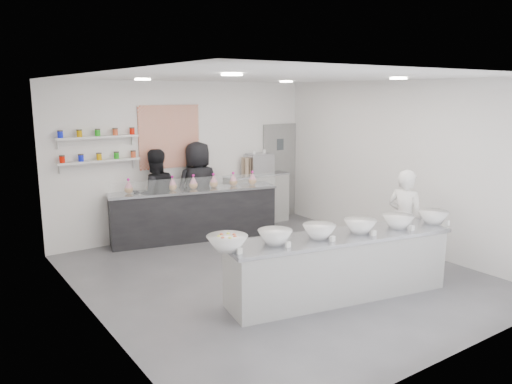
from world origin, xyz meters
TOP-DOWN VIEW (x-y plane):
  - floor at (0.00, 0.00)m, footprint 6.00×6.00m
  - ceiling at (0.00, 0.00)m, footprint 6.00×6.00m
  - back_wall at (0.00, 3.00)m, footprint 5.50×0.00m
  - left_wall at (-2.75, 0.00)m, footprint 0.00×6.00m
  - right_wall at (2.75, 0.00)m, footprint 0.00×6.00m
  - back_door at (2.30, 2.97)m, footprint 0.88×0.04m
  - pattern_panel at (-0.35, 2.98)m, footprint 1.25×0.03m
  - jar_shelf_lower at (-1.75, 2.90)m, footprint 1.45×0.22m
  - jar_shelf_upper at (-1.75, 2.90)m, footprint 1.45×0.22m
  - preserve_jars at (-1.75, 2.88)m, footprint 1.45×0.10m
  - downlight_0 at (-1.40, -1.00)m, footprint 0.24×0.24m
  - downlight_1 at (1.40, -1.00)m, footprint 0.24×0.24m
  - downlight_2 at (-1.40, 1.60)m, footprint 0.24×0.24m
  - downlight_3 at (1.40, 1.60)m, footprint 0.24×0.24m
  - prep_counter at (0.22, -1.13)m, footprint 3.32×1.35m
  - back_bar at (-0.13, 2.46)m, footprint 3.23×1.28m
  - sneeze_guard at (-0.19, 2.19)m, footprint 3.06×0.71m
  - espresso_ledge at (1.55, 2.78)m, footprint 1.45×0.46m
  - espresso_machine at (1.61, 2.78)m, footprint 0.55×0.38m
  - cup_stacks at (1.31, 2.78)m, footprint 0.24×0.24m
  - prep_bowls at (0.22, -1.13)m, footprint 3.73×1.25m
  - label_cards at (0.32, -1.67)m, footprint 3.31×0.04m
  - cookie_bags at (-0.13, 2.46)m, footprint 2.53×0.73m
  - woman_prep at (1.86, -0.90)m, footprint 0.51×0.66m
  - staff_left at (-0.80, 2.71)m, footprint 0.94×0.78m
  - staff_right at (0.10, 2.71)m, footprint 0.95×0.66m

SIDE VIEW (x-z plane):
  - floor at x=0.00m, z-range 0.00..0.00m
  - prep_counter at x=0.22m, z-range 0.00..0.88m
  - back_bar at x=-0.13m, z-range 0.00..0.99m
  - espresso_ledge at x=1.55m, z-range 0.00..1.07m
  - woman_prep at x=1.86m, z-range 0.00..1.61m
  - staff_left at x=-0.80m, z-range 0.00..1.77m
  - label_cards at x=0.32m, z-range 0.88..0.95m
  - staff_right at x=0.10m, z-range 0.00..1.86m
  - prep_bowls at x=0.22m, z-range 0.88..1.06m
  - back_door at x=2.30m, z-range 0.00..2.10m
  - sneeze_guard at x=-0.19m, z-range 0.99..1.25m
  - cookie_bags at x=-0.13m, z-range 0.99..1.26m
  - cup_stacks at x=1.31m, z-range 1.07..1.45m
  - espresso_machine at x=1.61m, z-range 1.07..1.49m
  - back_wall at x=0.00m, z-range -1.25..4.25m
  - left_wall at x=-2.75m, z-range -1.50..4.50m
  - right_wall at x=2.75m, z-range -1.50..4.50m
  - jar_shelf_lower at x=-1.75m, z-range 1.58..1.62m
  - preserve_jars at x=-1.75m, z-range 1.60..2.16m
  - pattern_panel at x=-0.35m, z-range 1.35..2.55m
  - jar_shelf_upper at x=-1.75m, z-range 2.00..2.04m
  - downlight_0 at x=-1.40m, z-range 2.97..2.99m
  - downlight_1 at x=1.40m, z-range 2.97..2.99m
  - downlight_2 at x=-1.40m, z-range 2.97..2.99m
  - downlight_3 at x=1.40m, z-range 2.97..2.99m
  - ceiling at x=0.00m, z-range 3.00..3.00m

